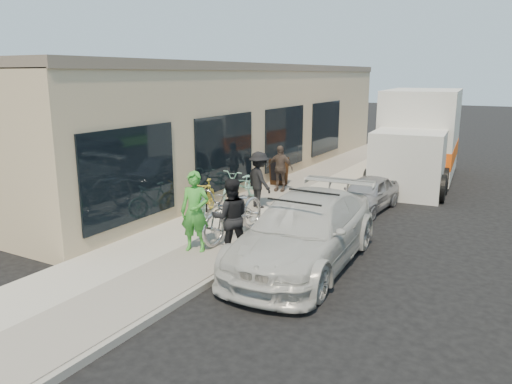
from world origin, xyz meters
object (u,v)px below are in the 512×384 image
at_px(bystander_a, 259,180).
at_px(bystander_b, 280,168).
at_px(sedan_silver, 367,194).
at_px(moving_truck, 418,141).
at_px(cruiser_bike_b, 242,185).
at_px(cruiser_bike_a, 199,207).
at_px(man_standing, 231,217).
at_px(tandem_bike, 234,212).
at_px(cruiser_bike_c, 206,197).
at_px(sedan_white, 305,232).
at_px(sandwich_board, 279,171).
at_px(woman_rider, 195,211).
at_px(bike_rack, 202,197).

distance_m(bystander_a, bystander_b, 2.17).
xyz_separation_m(sedan_silver, bystander_b, (-3.05, 0.39, 0.40)).
xyz_separation_m(moving_truck, cruiser_bike_b, (-3.71, -6.43, -0.82)).
bearing_deg(cruiser_bike_a, man_standing, -60.39).
distance_m(man_standing, cruiser_bike_a, 2.50).
bearing_deg(bystander_b, tandem_bike, -82.90).
bearing_deg(cruiser_bike_b, bystander_a, -23.60).
bearing_deg(cruiser_bike_c, sedan_white, -43.86).
relative_size(sedan_silver, cruiser_bike_c, 1.88).
bearing_deg(sandwich_board, woman_rider, -88.11).
distance_m(woman_rider, cruiser_bike_c, 2.92).
xyz_separation_m(moving_truck, woman_rider, (-2.33, -10.65, -0.45)).
bearing_deg(woman_rider, sandwich_board, 84.58).
bearing_deg(moving_truck, bike_rack, -120.55).
relative_size(tandem_bike, man_standing, 1.44).
bearing_deg(bystander_b, sandwich_board, 111.75).
distance_m(woman_rider, cruiser_bike_b, 4.45).
bearing_deg(tandem_bike, bystander_b, 106.48).
xyz_separation_m(sandwich_board, sedan_white, (3.64, -5.94, 0.10)).
bearing_deg(man_standing, sedan_silver, -139.90).
distance_m(bike_rack, moving_truck, 9.19).
distance_m(moving_truck, bystander_b, 5.80).
bearing_deg(sedan_silver, woman_rider, -106.55).
xyz_separation_m(sandwich_board, cruiser_bike_a, (0.29, -5.01, -0.03)).
xyz_separation_m(cruiser_bike_b, cruiser_bike_c, (-0.09, -1.73, -0.03)).
xyz_separation_m(sedan_silver, man_standing, (-1.24, -5.40, 0.48)).
bearing_deg(cruiser_bike_a, bystander_b, 65.98).
distance_m(man_standing, bystander_b, 6.07).
relative_size(sedan_white, tandem_bike, 2.14).
bearing_deg(bystander_a, sedan_silver, -115.87).
xyz_separation_m(sandwich_board, woman_rider, (1.42, -6.68, 0.39)).
relative_size(cruiser_bike_a, cruiser_bike_b, 0.78).
bearing_deg(man_standing, sandwich_board, -108.18).
bearing_deg(sedan_silver, sandwich_board, 165.64).
bearing_deg(cruiser_bike_a, tandem_bike, -42.49).
distance_m(cruiser_bike_c, bystander_b, 3.49).
bearing_deg(sandwich_board, bike_rack, -101.67).
height_order(sandwich_board, sedan_silver, sandwich_board).
distance_m(sandwich_board, sedan_white, 6.97).
height_order(sandwich_board, cruiser_bike_b, cruiser_bike_b).
height_order(sandwich_board, man_standing, man_standing).
height_order(bike_rack, bystander_b, bystander_b).
bearing_deg(bike_rack, bystander_a, 56.34).
distance_m(sedan_silver, cruiser_bike_c, 4.66).
bearing_deg(bystander_b, bike_rack, -106.23).
relative_size(sedan_white, cruiser_bike_c, 3.29).
height_order(moving_truck, cruiser_bike_a, moving_truck).
height_order(woman_rider, bystander_b, woman_rider).
bearing_deg(tandem_bike, bike_rack, 147.98).
bearing_deg(bystander_a, cruiser_bike_b, 3.46).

